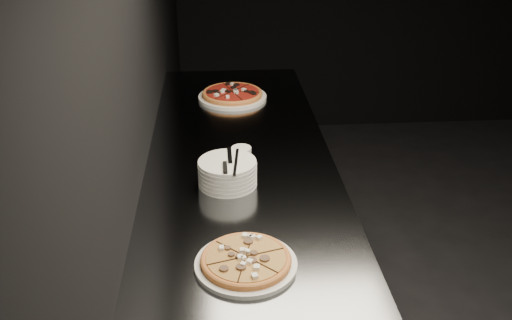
{
  "coord_description": "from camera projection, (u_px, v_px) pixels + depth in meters",
  "views": [
    {
      "loc": [
        -2.22,
        -1.96,
        1.94
      ],
      "look_at": [
        -2.08,
        -0.11,
        1.01
      ],
      "focal_mm": 40.0,
      "sensor_mm": 36.0,
      "label": 1
    }
  ],
  "objects": [
    {
      "name": "cutlery",
      "position": [
        230.0,
        162.0,
        2.03
      ],
      "size": [
        0.08,
        0.22,
        0.01
      ],
      "rotation": [
        0.0,
        0.0,
        0.01
      ],
      "color": "silver",
      "rests_on": "plate_stack"
    },
    {
      "name": "counter",
      "position": [
        242.0,
        264.0,
        2.41
      ],
      "size": [
        0.74,
        2.44,
        0.92
      ],
      "color": "slate",
      "rests_on": "floor"
    },
    {
      "name": "wall_left",
      "position": [
        132.0,
        48.0,
        1.97
      ],
      "size": [
        0.02,
        5.0,
        2.8
      ],
      "primitive_type": "cube",
      "color": "black",
      "rests_on": "floor"
    },
    {
      "name": "ramekin",
      "position": [
        241.0,
        155.0,
        2.23
      ],
      "size": [
        0.08,
        0.08,
        0.07
      ],
      "color": "silver",
      "rests_on": "counter"
    },
    {
      "name": "plate_stack",
      "position": [
        227.0,
        173.0,
        2.07
      ],
      "size": [
        0.21,
        0.21,
        0.09
      ],
      "color": "silver",
      "rests_on": "counter"
    },
    {
      "name": "pizza_tomato",
      "position": [
        232.0,
        95.0,
        2.87
      ],
      "size": [
        0.36,
        0.36,
        0.04
      ],
      "rotation": [
        0.0,
        0.0,
        -0.2
      ],
      "color": "silver",
      "rests_on": "counter"
    },
    {
      "name": "pizza_mushroom",
      "position": [
        246.0,
        261.0,
        1.65
      ],
      "size": [
        0.33,
        0.33,
        0.03
      ],
      "rotation": [
        0.0,
        0.0,
        0.28
      ],
      "color": "silver",
      "rests_on": "counter"
    }
  ]
}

